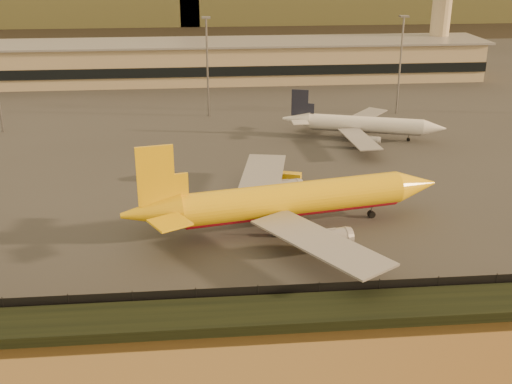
% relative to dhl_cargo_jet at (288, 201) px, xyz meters
% --- Properties ---
extents(ground, '(900.00, 900.00, 0.00)m').
position_rel_dhl_cargo_jet_xyz_m(ground, '(-0.97, -8.94, -4.92)').
color(ground, black).
rests_on(ground, ground).
extents(embankment, '(320.00, 7.00, 1.40)m').
position_rel_dhl_cargo_jet_xyz_m(embankment, '(-0.97, -25.94, -4.22)').
color(embankment, black).
rests_on(embankment, ground).
extents(tarmac, '(320.00, 220.00, 0.20)m').
position_rel_dhl_cargo_jet_xyz_m(tarmac, '(-0.97, 86.06, -4.82)').
color(tarmac, '#2D2D2D').
rests_on(tarmac, ground).
extents(perimeter_fence, '(300.00, 0.05, 2.20)m').
position_rel_dhl_cargo_jet_xyz_m(perimeter_fence, '(-0.97, -21.94, -3.62)').
color(perimeter_fence, black).
rests_on(perimeter_fence, tarmac).
extents(terminal_building, '(202.00, 25.00, 12.60)m').
position_rel_dhl_cargo_jet_xyz_m(terminal_building, '(-15.49, 116.61, 1.33)').
color(terminal_building, tan).
rests_on(terminal_building, tarmac).
extents(control_tower, '(11.20, 11.20, 35.50)m').
position_rel_dhl_cargo_jet_xyz_m(control_tower, '(69.03, 122.06, 16.74)').
color(control_tower, tan).
rests_on(control_tower, tarmac).
extents(apron_light_masts, '(152.20, 12.20, 25.40)m').
position_rel_dhl_cargo_jet_xyz_m(apron_light_masts, '(14.03, 66.06, 10.78)').
color(apron_light_masts, slate).
rests_on(apron_light_masts, tarmac).
extents(dhl_cargo_jet, '(52.73, 50.92, 15.81)m').
position_rel_dhl_cargo_jet_xyz_m(dhl_cargo_jet, '(0.00, 0.00, 0.00)').
color(dhl_cargo_jet, yellow).
rests_on(dhl_cargo_jet, tarmac).
extents(white_narrowbody_jet, '(36.96, 35.17, 10.85)m').
position_rel_dhl_cargo_jet_xyz_m(white_narrowbody_jet, '(24.29, 47.65, -1.48)').
color(white_narrowbody_jet, silver).
rests_on(white_narrowbody_jet, tarmac).
extents(gse_vehicle_yellow, '(4.18, 2.82, 1.72)m').
position_rel_dhl_cargo_jet_xyz_m(gse_vehicle_yellow, '(3.63, 20.96, -3.86)').
color(gse_vehicle_yellow, yellow).
rests_on(gse_vehicle_yellow, tarmac).
extents(gse_vehicle_white, '(4.35, 3.04, 1.79)m').
position_rel_dhl_cargo_jet_xyz_m(gse_vehicle_white, '(-21.40, 24.54, -3.83)').
color(gse_vehicle_white, silver).
rests_on(gse_vehicle_white, tarmac).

